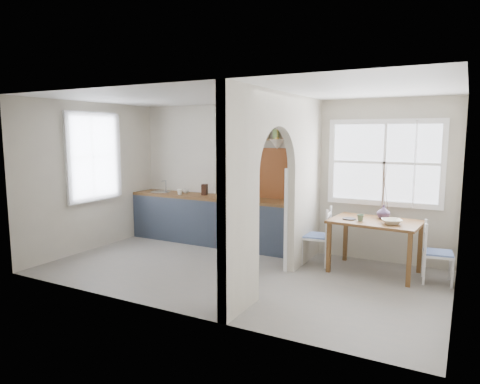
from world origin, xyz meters
The scene contains 26 objects.
floor centered at (0.00, 0.00, 0.00)m, with size 5.80×3.20×0.01m, color gray.
ceiling centered at (0.00, 0.00, 2.60)m, with size 5.80×3.20×0.01m, color beige.
walls centered at (0.00, 0.00, 1.30)m, with size 5.81×3.21×2.60m.
partition centered at (0.70, 0.06, 1.45)m, with size 0.12×3.20×2.60m.
kitchen_window centered at (-2.87, 0.00, 1.65)m, with size 0.10×1.16×1.50m, color white, non-canonical shape.
nook_window centered at (1.80, 1.56, 1.60)m, with size 1.76×0.10×1.30m, color white, non-canonical shape.
counter centered at (-1.13, 1.33, 0.46)m, with size 3.50×0.60×0.90m.
sink centered at (-2.43, 1.30, 0.89)m, with size 0.40×0.40×0.02m, color #B2B6C1.
backsplash centered at (-0.20, 1.58, 1.35)m, with size 1.65×0.03×0.90m, color brown.
shelf centered at (-0.20, 1.49, 2.01)m, with size 1.75×0.20×0.21m.
pendant_lamp centered at (0.15, 1.15, 1.88)m, with size 0.26×0.26×0.16m, color beige.
utensil_rail centered at (0.61, 0.90, 1.45)m, with size 0.02×0.02×0.50m, color #B2B6C1.
dining_table centered at (1.81, 0.98, 0.39)m, with size 1.26×0.84×0.79m, color brown, non-canonical shape.
chair_left centered at (0.91, 0.98, 0.46)m, with size 0.42×0.42×0.92m, color white, non-canonical shape.
chair_right centered at (2.67, 0.94, 0.42)m, with size 0.39×0.39×0.85m, color white, non-canonical shape.
kettle centered at (0.33, 1.25, 1.01)m, with size 0.19×0.15×0.22m, color white, non-canonical shape.
mug_a centered at (-1.85, 1.16, 0.95)m, with size 0.11×0.11×0.10m, color white.
mug_b centered at (-1.86, 1.37, 0.95)m, with size 0.12×0.12×0.09m, color silver.
knife_block centered at (-1.42, 1.36, 1.00)m, with size 0.09×0.13×0.21m, color #402418.
jar centered at (-0.99, 1.43, 0.98)m, with size 0.10×0.10×0.16m, color olive.
towel_magenta centered at (0.58, 0.97, 0.28)m, with size 0.02×0.03×0.61m, color #CA1C7A.
towel_orange centered at (0.58, 0.92, 0.25)m, with size 0.02×0.03×0.48m, color #C4611B.
bowl centered at (2.05, 0.84, 0.82)m, with size 0.28×0.28×0.07m, color white.
table_cup centered at (1.62, 0.84, 0.83)m, with size 0.10×0.10×0.10m, color slate.
plate centered at (1.44, 0.89, 0.79)m, with size 0.20×0.20×0.02m, color black.
vase centered at (1.88, 1.18, 0.89)m, with size 0.20×0.20×0.20m, color #503B5F.
Camera 1 is at (2.95, -5.40, 2.05)m, focal length 32.00 mm.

